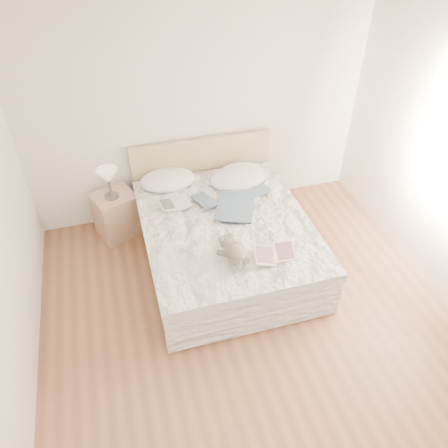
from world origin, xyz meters
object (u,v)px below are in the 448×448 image
(nightstand, at_px, (117,214))
(photo_book, at_px, (175,204))
(childrens_book, at_px, (275,254))
(table_lamp, at_px, (108,178))
(bed, at_px, (224,237))
(teddy_bear, at_px, (234,258))

(nightstand, bearing_deg, photo_book, -35.31)
(childrens_book, bearing_deg, table_lamp, 147.53)
(bed, distance_m, photo_book, 0.65)
(table_lamp, height_order, photo_book, table_lamp)
(nightstand, bearing_deg, bed, -34.94)
(nightstand, distance_m, teddy_bear, 1.80)
(table_lamp, distance_m, childrens_book, 2.04)
(bed, relative_size, table_lamp, 5.91)
(childrens_book, height_order, teddy_bear, teddy_bear)
(childrens_book, bearing_deg, nightstand, 146.78)
(nightstand, height_order, photo_book, photo_book)
(childrens_book, bearing_deg, photo_book, 139.94)
(bed, bearing_deg, teddy_bear, -97.78)
(bed, height_order, table_lamp, bed)
(table_lamp, bearing_deg, bed, -33.74)
(nightstand, height_order, teddy_bear, teddy_bear)
(teddy_bear, bearing_deg, childrens_book, -23.95)
(nightstand, xyz_separation_m, teddy_bear, (1.01, -1.45, 0.37))
(nightstand, bearing_deg, teddy_bear, -55.00)
(photo_book, bearing_deg, nightstand, 136.88)
(table_lamp, xyz_separation_m, teddy_bear, (1.03, -1.42, -0.17))
(bed, distance_m, nightstand, 1.35)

